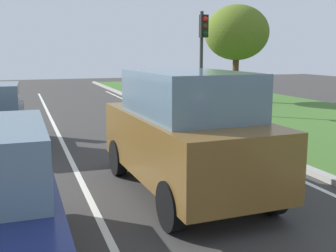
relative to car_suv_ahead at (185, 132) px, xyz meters
name	(u,v)px	position (x,y,z in m)	size (l,w,h in m)	color
ground_plane	(90,146)	(-1.06, 4.52, -1.17)	(60.00, 60.00, 0.00)	#383533
lane_line_center	(65,148)	(-1.76, 4.52, -1.16)	(0.12, 32.00, 0.01)	silver
lane_line_right_edge	(207,137)	(2.54, 4.52, -1.16)	(0.12, 32.00, 0.01)	silver
grass_verge_right	(336,127)	(7.44, 4.52, -1.14)	(9.00, 48.00, 0.06)	#3D6628
curb_right	(222,135)	(3.04, 4.52, -1.11)	(0.24, 48.00, 0.12)	#9E9B93
car_suv_ahead	(185,132)	(0.00, 0.00, 0.00)	(2.10, 4.56, 2.28)	brown
traffic_light_near_right	(203,44)	(4.32, 8.95, 1.75)	(0.32, 0.50, 4.23)	#2D2D2D
tree_roadside_far	(237,33)	(7.71, 12.34, 2.38)	(3.27, 3.27, 4.95)	#4C331E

